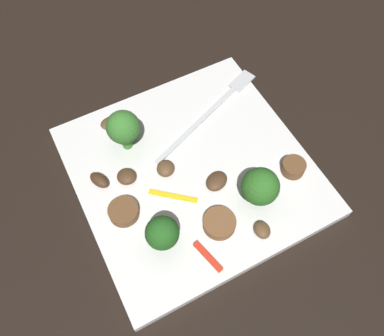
# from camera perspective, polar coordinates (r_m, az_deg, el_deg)

# --- Properties ---
(ground_plane) EXTENTS (1.40, 1.40, 0.00)m
(ground_plane) POSITION_cam_1_polar(r_m,az_deg,el_deg) (0.46, 0.00, -0.75)
(ground_plane) COLOR black
(plate) EXTENTS (0.26, 0.26, 0.01)m
(plate) POSITION_cam_1_polar(r_m,az_deg,el_deg) (0.46, 0.00, -0.38)
(plate) COLOR white
(plate) RESTS_ON ground_plane
(fork) EXTENTS (0.17, 0.08, 0.00)m
(fork) POSITION_cam_1_polar(r_m,az_deg,el_deg) (0.50, 3.14, 8.56)
(fork) COLOR silver
(fork) RESTS_ON plate
(broccoli_floret_0) EXTENTS (0.04, 0.04, 0.05)m
(broccoli_floret_0) POSITION_cam_1_polar(r_m,az_deg,el_deg) (0.41, 9.79, -2.67)
(broccoli_floret_0) COLOR #347525
(broccoli_floret_0) RESTS_ON plate
(broccoli_floret_1) EXTENTS (0.04, 0.04, 0.06)m
(broccoli_floret_1) POSITION_cam_1_polar(r_m,az_deg,el_deg) (0.45, -9.84, 5.71)
(broccoli_floret_1) COLOR #408630
(broccoli_floret_1) RESTS_ON plate
(broccoli_floret_2) EXTENTS (0.03, 0.03, 0.05)m
(broccoli_floret_2) POSITION_cam_1_polar(r_m,az_deg,el_deg) (0.39, -4.30, -9.36)
(broccoli_floret_2) COLOR #296420
(broccoli_floret_2) RESTS_ON plate
(sausage_slice_0) EXTENTS (0.05, 0.05, 0.01)m
(sausage_slice_0) POSITION_cam_1_polar(r_m,az_deg,el_deg) (0.42, 3.95, -7.92)
(sausage_slice_0) COLOR brown
(sausage_slice_0) RESTS_ON plate
(sausage_slice_1) EXTENTS (0.04, 0.04, 0.01)m
(sausage_slice_1) POSITION_cam_1_polar(r_m,az_deg,el_deg) (0.46, 14.36, 0.11)
(sausage_slice_1) COLOR brown
(sausage_slice_1) RESTS_ON plate
(sausage_slice_2) EXTENTS (0.04, 0.04, 0.01)m
(sausage_slice_2) POSITION_cam_1_polar(r_m,az_deg,el_deg) (0.43, -9.79, -6.19)
(sausage_slice_2) COLOR brown
(sausage_slice_2) RESTS_ON plate
(mushroom_0) EXTENTS (0.03, 0.03, 0.01)m
(mushroom_0) POSITION_cam_1_polar(r_m,az_deg,el_deg) (0.45, -9.38, -1.20)
(mushroom_0) COLOR #4C331E
(mushroom_0) RESTS_ON plate
(mushroom_1) EXTENTS (0.02, 0.02, 0.01)m
(mushroom_1) POSITION_cam_1_polar(r_m,az_deg,el_deg) (0.42, 10.05, -8.74)
(mushroom_1) COLOR brown
(mushroom_1) RESTS_ON plate
(mushroom_2) EXTENTS (0.03, 0.02, 0.01)m
(mushroom_2) POSITION_cam_1_polar(r_m,az_deg,el_deg) (0.49, -11.46, 6.41)
(mushroom_2) COLOR brown
(mushroom_2) RESTS_ON plate
(mushroom_3) EXTENTS (0.03, 0.03, 0.01)m
(mushroom_3) POSITION_cam_1_polar(r_m,az_deg,el_deg) (0.44, 3.56, -1.88)
(mushroom_3) COLOR #4C331E
(mushroom_3) RESTS_ON plate
(mushroom_4) EXTENTS (0.02, 0.03, 0.01)m
(mushroom_4) POSITION_cam_1_polar(r_m,az_deg,el_deg) (0.45, -13.18, -1.70)
(mushroom_4) COLOR #422B19
(mushroom_4) RESTS_ON plate
(mushroom_5) EXTENTS (0.03, 0.03, 0.01)m
(mushroom_5) POSITION_cam_1_polar(r_m,az_deg,el_deg) (0.45, -3.81, -0.04)
(mushroom_5) COLOR brown
(mushroom_5) RESTS_ON plate
(pepper_strip_1) EXTENTS (0.05, 0.04, 0.00)m
(pepper_strip_1) POSITION_cam_1_polar(r_m,az_deg,el_deg) (0.44, -2.74, -4.06)
(pepper_strip_1) COLOR yellow
(pepper_strip_1) RESTS_ON plate
(pepper_strip_2) EXTENTS (0.02, 0.04, 0.00)m
(pepper_strip_2) POSITION_cam_1_polar(r_m,az_deg,el_deg) (0.41, 2.30, -12.62)
(pepper_strip_2) COLOR red
(pepper_strip_2) RESTS_ON plate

